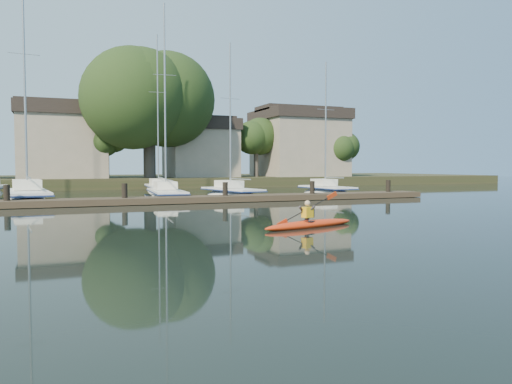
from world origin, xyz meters
name	(u,v)px	position (x,y,z in m)	size (l,w,h in m)	color
ground	(271,232)	(0.00, 0.00, 0.00)	(160.00, 160.00, 0.00)	black
kayak	(310,223)	(1.82, 0.77, 0.16)	(4.21, 1.76, 1.35)	red
dock	(177,200)	(0.00, 14.00, 0.20)	(34.00, 2.00, 1.80)	#403424
sailboat_1	(28,205)	(-8.25, 18.54, -0.21)	(3.29, 9.70, 15.56)	white
sailboat_2	(166,201)	(0.23, 18.18, -0.18)	(2.62, 8.69, 14.19)	white
sailboat_3	(232,199)	(5.16, 19.06, -0.18)	(3.32, 7.81, 12.22)	white
sailboat_4	(326,196)	(13.07, 19.25, -0.19)	(2.39, 6.89, 11.54)	white
sailboat_6	(159,194)	(1.48, 27.44, -0.17)	(2.61, 9.21, 14.45)	white
shore	(138,156)	(1.61, 40.29, 3.23)	(90.00, 25.25, 12.75)	#262F17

